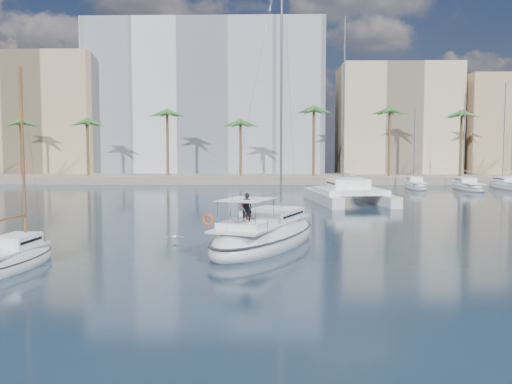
{
  "coord_description": "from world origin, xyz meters",
  "views": [
    {
      "loc": [
        -0.25,
        -32.85,
        5.97
      ],
      "look_at": [
        -1.15,
        1.5,
        3.17
      ],
      "focal_mm": 40.0,
      "sensor_mm": 36.0,
      "label": 1
    }
  ],
  "objects": [
    {
      "name": "ground",
      "position": [
        0.0,
        0.0,
        0.0
      ],
      "size": [
        160.0,
        160.0,
        0.0
      ],
      "primitive_type": "plane",
      "color": "black",
      "rests_on": "ground"
    },
    {
      "name": "building_modern",
      "position": [
        -12.0,
        73.0,
        14.0
      ],
      "size": [
        42.0,
        16.0,
        28.0
      ],
      "primitive_type": "cube",
      "color": "silver",
      "rests_on": "ground"
    },
    {
      "name": "palm_centre",
      "position": [
        0.0,
        57.0,
        10.28
      ],
      "size": [
        3.6,
        3.6,
        12.3
      ],
      "color": "brown",
      "rests_on": "ground"
    },
    {
      "name": "small_sloop",
      "position": [
        -12.94,
        -5.79,
        0.4
      ],
      "size": [
        3.0,
        7.5,
        10.5
      ],
      "rotation": [
        0.0,
        0.0,
        -0.1
      ],
      "color": "silver",
      "rests_on": "ground"
    },
    {
      "name": "moored_yacht_c",
      "position": [
        33.0,
        47.0,
        0.0
      ],
      "size": [
        3.98,
        12.33,
        15.54
      ],
      "primitive_type": null,
      "rotation": [
        0.0,
        0.0,
        0.03
      ],
      "color": "silver",
      "rests_on": "ground"
    },
    {
      "name": "catamaran",
      "position": [
        7.92,
        27.01,
        1.18
      ],
      "size": [
        8.65,
        14.45,
        19.68
      ],
      "rotation": [
        0.0,
        0.0,
        0.14
      ],
      "color": "silver",
      "rests_on": "ground"
    },
    {
      "name": "quay",
      "position": [
        0.0,
        61.0,
        0.6
      ],
      "size": [
        120.0,
        14.0,
        1.2
      ],
      "primitive_type": "cube",
      "color": "gray",
      "rests_on": "ground"
    },
    {
      "name": "moored_yacht_a",
      "position": [
        20.0,
        47.0,
        0.0
      ],
      "size": [
        3.37,
        9.52,
        11.9
      ],
      "primitive_type": null,
      "rotation": [
        0.0,
        0.0,
        -0.07
      ],
      "color": "silver",
      "rests_on": "ground"
    },
    {
      "name": "seagull",
      "position": [
        -6.23,
        2.15,
        0.3
      ],
      "size": [
        1.21,
        0.52,
        0.22
      ],
      "color": "silver",
      "rests_on": "ground"
    },
    {
      "name": "moored_yacht_b",
      "position": [
        26.5,
        45.0,
        0.0
      ],
      "size": [
        3.32,
        10.83,
        13.72
      ],
      "primitive_type": null,
      "rotation": [
        0.0,
        0.0,
        -0.02
      ],
      "color": "silver",
      "rests_on": "ground"
    },
    {
      "name": "palm_right",
      "position": [
        34.0,
        57.0,
        10.28
      ],
      "size": [
        3.6,
        3.6,
        12.3
      ],
      "color": "brown",
      "rests_on": "ground"
    },
    {
      "name": "main_sloop",
      "position": [
        -0.58,
        1.04,
        0.56
      ],
      "size": [
        8.5,
        13.51,
        19.14
      ],
      "rotation": [
        0.0,
        0.0,
        -0.37
      ],
      "color": "silver",
      "rests_on": "ground"
    },
    {
      "name": "palm_left",
      "position": [
        -34.0,
        57.0,
        10.28
      ],
      "size": [
        3.6,
        3.6,
        12.3
      ],
      "color": "brown",
      "rests_on": "ground"
    },
    {
      "name": "building_tan_left",
      "position": [
        -42.0,
        69.0,
        11.0
      ],
      "size": [
        22.0,
        14.0,
        22.0
      ],
      "primitive_type": "cube",
      "color": "tan",
      "rests_on": "ground"
    },
    {
      "name": "building_beige",
      "position": [
        22.0,
        70.0,
        10.0
      ],
      "size": [
        20.0,
        14.0,
        20.0
      ],
      "primitive_type": "cube",
      "color": "beige",
      "rests_on": "ground"
    }
  ]
}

